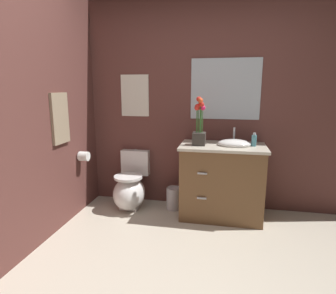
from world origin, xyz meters
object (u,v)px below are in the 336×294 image
Objects in this scene: toilet at (130,189)px; hanging_towel at (60,118)px; wall_mirror at (225,89)px; wall_poster at (135,96)px; toilet_paper_roll at (84,156)px; soap_bottle at (254,140)px; vanity_cabinet at (222,180)px; flower_vase at (199,127)px; trash_bin at (174,198)px.

toilet is 1.33× the size of hanging_towel.
wall_mirror is 1.54× the size of hanging_towel.
wall_mirror is at bearing 0.00° from wall_poster.
soap_bottle is at bearing 5.34° from toilet_paper_roll.
vanity_cabinet is 1.92× the size of flower_vase.
soap_bottle is at bearing 14.82° from hanging_towel.
hanging_towel is 4.73× the size of toilet_paper_roll.
wall_poster is 1.00m from hanging_towel.
hanging_towel is at bearing -150.67° from trash_bin.
flower_vase is 1.02× the size of hanging_towel.
toilet_paper_roll is (-0.49, -0.46, -0.69)m from wall_poster.
wall_poster is (-1.43, 0.28, 0.46)m from soap_bottle.
wall_poster is (-0.84, 0.34, 0.33)m from flower_vase.
wall_poster is at bearing 90.00° from toilet.
trash_bin is (-0.31, 0.14, -0.91)m from flower_vase.
flower_vase is at bearing -23.97° from trash_bin.
wall_mirror reaches higher than toilet.
flower_vase reaches higher than vanity_cabinet.
hanging_towel is (-1.65, -0.81, -0.29)m from wall_mirror.
flower_vase reaches higher than toilet_paper_roll.
soap_bottle is 1.34× the size of toilet_paper_roll.
wall_poster is at bearing 159.43° from trash_bin.
toilet_paper_roll is at bearing 80.91° from hanging_towel.
flower_vase is at bearing -170.91° from vanity_cabinet.
wall_poster reaches higher than soap_bottle.
wall_mirror is at bearing 13.64° from toilet.
toilet is 1.66m from wall_mirror.
toilet is 1.16m from wall_poster.
toilet_paper_roll is (-1.03, -0.26, 0.54)m from trash_bin.
vanity_cabinet is at bearing 9.09° from flower_vase.
soap_bottle reaches higher than trash_bin.
toilet_paper_roll is (-0.49, -0.20, 0.44)m from toilet.
soap_bottle is 0.54× the size of trash_bin.
soap_bottle is at bearing -40.87° from wall_mirror.
trash_bin is (-0.90, 0.08, -0.77)m from soap_bottle.
toilet_paper_roll is (-1.60, -0.17, 0.25)m from vanity_cabinet.
toilet is 1.16m from flower_vase.
vanity_cabinet is 1.48m from wall_poster.
hanging_towel is at bearing -124.07° from wall_poster.
toilet_paper_roll reaches higher than toilet.
hanging_towel is (-1.65, -0.51, 0.72)m from vanity_cabinet.
toilet_paper_roll is at bearing -136.64° from wall_poster.
hanging_towel is at bearing -153.90° from wall_mirror.
vanity_cabinet is at bearing -89.46° from wall_mirror.
hanging_towel reaches higher than vanity_cabinet.
soap_bottle is at bearing 1.68° from vanity_cabinet.
wall_poster is 0.98× the size of hanging_towel.
toilet is 1.35× the size of wall_poster.
trash_bin is at bearing 174.65° from soap_bottle.
toilet is at bearing -166.36° from wall_mirror.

